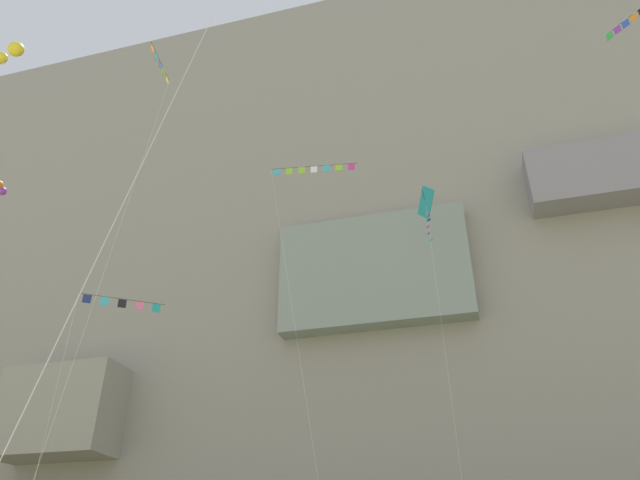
{
  "coord_description": "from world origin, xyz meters",
  "views": [
    {
      "loc": [
        6.91,
        0.93,
        2.81
      ],
      "look_at": [
        0.31,
        25.06,
        17.6
      ],
      "focal_mm": 33.38,
      "sensor_mm": 36.0,
      "label": 1
    }
  ],
  "objects_px": {
    "kite_banner_front_field": "(150,101)",
    "kite_diamond_upper_mid": "(427,208)",
    "kite_windsock_low_center": "(1,58)",
    "kite_banner_far_left": "(117,314)",
    "kite_banner_near_cliff": "(313,181)"
  },
  "relations": [
    {
      "from": "kite_diamond_upper_mid",
      "to": "kite_banner_far_left",
      "type": "bearing_deg",
      "value": -155.61
    },
    {
      "from": "kite_windsock_low_center",
      "to": "kite_diamond_upper_mid",
      "type": "bearing_deg",
      "value": 51.71
    },
    {
      "from": "kite_windsock_low_center",
      "to": "kite_banner_far_left",
      "type": "bearing_deg",
      "value": 94.19
    },
    {
      "from": "kite_windsock_low_center",
      "to": "kite_banner_front_field",
      "type": "relative_size",
      "value": 0.76
    },
    {
      "from": "kite_banner_front_field",
      "to": "kite_windsock_low_center",
      "type": "bearing_deg",
      "value": -103.9
    },
    {
      "from": "kite_windsock_low_center",
      "to": "kite_diamond_upper_mid",
      "type": "xyz_separation_m",
      "value": [
        16.83,
        21.32,
        2.66
      ]
    },
    {
      "from": "kite_diamond_upper_mid",
      "to": "kite_banner_near_cliff",
      "type": "bearing_deg",
      "value": -163.54
    },
    {
      "from": "kite_banner_far_left",
      "to": "kite_banner_front_field",
      "type": "bearing_deg",
      "value": -58.5
    },
    {
      "from": "kite_banner_front_field",
      "to": "kite_banner_far_left",
      "type": "xyz_separation_m",
      "value": [
        -3.03,
        4.94,
        -11.31
      ]
    },
    {
      "from": "kite_banner_front_field",
      "to": "kite_diamond_upper_mid",
      "type": "relative_size",
      "value": 1.14
    },
    {
      "from": "kite_banner_front_field",
      "to": "kite_diamond_upper_mid",
      "type": "distance_m",
      "value": 19.78
    },
    {
      "from": "kite_banner_near_cliff",
      "to": "kite_banner_front_field",
      "type": "bearing_deg",
      "value": -123.47
    },
    {
      "from": "kite_banner_front_field",
      "to": "kite_diamond_upper_mid",
      "type": "bearing_deg",
      "value": 41.36
    },
    {
      "from": "kite_banner_near_cliff",
      "to": "kite_banner_front_field",
      "type": "xyz_separation_m",
      "value": [
        -7.1,
        -10.74,
        -0.35
      ]
    },
    {
      "from": "kite_windsock_low_center",
      "to": "kite_banner_front_field",
      "type": "distance_m",
      "value": 9.7
    }
  ]
}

